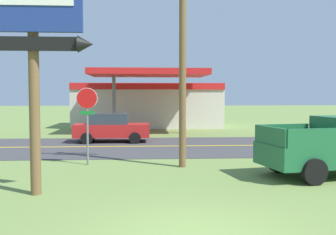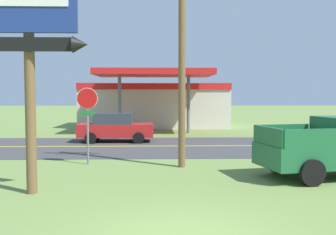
{
  "view_description": "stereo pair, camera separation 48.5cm",
  "coord_description": "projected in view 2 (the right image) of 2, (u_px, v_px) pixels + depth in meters",
  "views": [
    {
      "loc": [
        -0.94,
        -7.08,
        2.68
      ],
      "look_at": [
        0.0,
        8.0,
        1.8
      ],
      "focal_mm": 41.63,
      "sensor_mm": 36.0,
      "label": 1
    },
    {
      "loc": [
        -0.46,
        -7.1,
        2.68
      ],
      "look_at": [
        0.0,
        8.0,
        1.8
      ],
      "focal_mm": 41.63,
      "sensor_mm": 36.0,
      "label": 2
    }
  ],
  "objects": [
    {
      "name": "stop_sign",
      "position": [
        87.0,
        112.0,
        14.9
      ],
      "size": [
        0.8,
        0.08,
        2.95
      ],
      "color": "slate",
      "rests_on": "ground"
    },
    {
      "name": "motel_sign",
      "position": [
        30.0,
        25.0,
        10.22
      ],
      "size": [
        2.92,
        0.54,
        6.56
      ],
      "color": "brown",
      "rests_on": "ground"
    },
    {
      "name": "car_red_mid_lane",
      "position": [
        116.0,
        127.0,
        22.09
      ],
      "size": [
        4.2,
        2.0,
        1.64
      ],
      "color": "red",
      "rests_on": "ground"
    },
    {
      "name": "road_asphalt",
      "position": [
        165.0,
        146.0,
        20.23
      ],
      "size": [
        140.0,
        8.0,
        0.02
      ],
      "primitive_type": "cube",
      "color": "#3D3D3F",
      "rests_on": "ground"
    },
    {
      "name": "gas_station",
      "position": [
        155.0,
        104.0,
        32.8
      ],
      "size": [
        12.0,
        11.5,
        4.4
      ],
      "color": "beige",
      "rests_on": "ground"
    },
    {
      "name": "road_centre_line",
      "position": [
        165.0,
        146.0,
        20.23
      ],
      "size": [
        126.0,
        0.2,
        0.01
      ],
      "primitive_type": "cube",
      "color": "gold",
      "rests_on": "road_asphalt"
    },
    {
      "name": "utility_pole",
      "position": [
        182.0,
        47.0,
        14.22
      ],
      "size": [
        2.11,
        0.26,
        8.19
      ],
      "color": "brown",
      "rests_on": "ground"
    }
  ]
}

